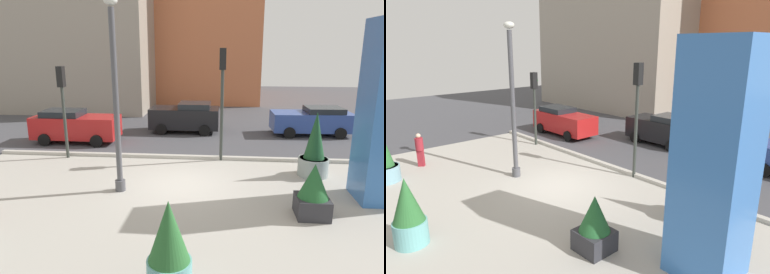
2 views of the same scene
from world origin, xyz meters
TOP-DOWN VIEW (x-y plane):
  - ground_plane at (0.00, 4.00)m, footprint 60.00×60.00m
  - plaza_pavement at (0.00, -2.00)m, footprint 18.00×10.00m
  - curb_strip at (0.00, 3.12)m, footprint 18.00×0.24m
  - lamp_post at (-2.06, -0.77)m, footprint 0.44×0.44m
  - art_pillar_blue at (6.84, -0.69)m, footprint 1.59×1.59m
  - potted_plant_mid_plaza at (5.15, 1.42)m, footprint 1.17×1.17m
  - potted_plant_curbside at (0.51, -5.92)m, footprint 0.95×0.95m
  - potted_plant_by_pillar at (4.28, -2.17)m, footprint 0.96×0.96m
  - traffic_light_far_side at (1.47, 3.05)m, footprint 0.28×0.42m
  - traffic_light_corner at (-5.60, 2.78)m, footprint 0.28×0.42m
  - car_far_lane at (-0.72, 8.39)m, footprint 4.10×2.15m
  - car_intersection at (-6.35, 5.49)m, footprint 4.49×1.97m
  - pedestrian_by_curb at (-6.25, -3.46)m, footprint 0.50×0.50m
  - office_block_flanking at (-11.36, 17.95)m, footprint 14.05×10.94m

SIDE VIEW (x-z plane):
  - ground_plane at x=0.00m, z-range 0.00..0.00m
  - plaza_pavement at x=0.00m, z-range -0.01..0.01m
  - curb_strip at x=0.00m, z-range 0.00..0.16m
  - potted_plant_by_pillar at x=4.28m, z-range -0.03..1.65m
  - car_intersection at x=-6.35m, z-range 0.03..1.77m
  - pedestrian_by_curb at x=-6.25m, z-range 0.09..1.71m
  - car_far_lane at x=-0.72m, z-range 0.03..1.80m
  - potted_plant_curbside at x=0.51m, z-range -0.04..2.03m
  - potted_plant_mid_plaza at x=5.15m, z-range -0.23..2.36m
  - traffic_light_corner at x=-5.60m, z-range 0.75..4.92m
  - art_pillar_blue at x=6.84m, z-range 0.00..5.88m
  - lamp_post at x=-2.06m, z-range -0.08..6.46m
  - traffic_light_far_side at x=1.47m, z-range 0.85..5.80m
  - office_block_flanking at x=-11.36m, z-range 0.00..18.42m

